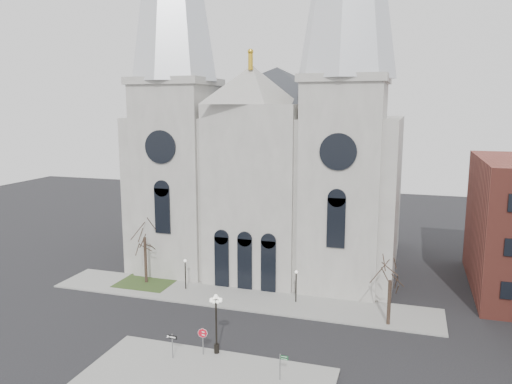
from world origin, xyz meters
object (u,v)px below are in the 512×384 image
(stop_sign, at_px, (203,336))
(one_way_sign, at_px, (172,342))
(globe_lamp, at_px, (216,316))
(street_name_sign, at_px, (281,365))

(stop_sign, relative_size, one_way_sign, 1.10)
(stop_sign, distance_m, one_way_sign, 2.37)
(one_way_sign, bearing_deg, stop_sign, 34.96)
(stop_sign, height_order, globe_lamp, globe_lamp)
(street_name_sign, bearing_deg, globe_lamp, 157.95)
(stop_sign, distance_m, street_name_sign, 6.98)
(one_way_sign, xyz_separation_m, street_name_sign, (8.77, -0.52, -0.18))
(one_way_sign, relative_size, street_name_sign, 1.01)
(stop_sign, relative_size, globe_lamp, 0.45)
(street_name_sign, bearing_deg, stop_sign, 164.99)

